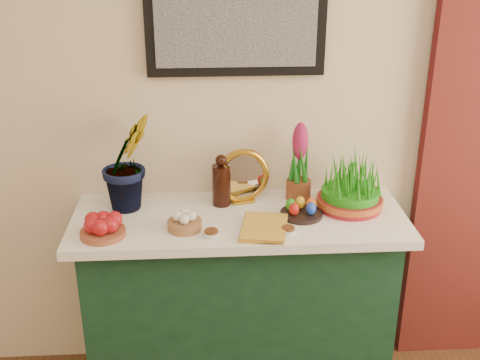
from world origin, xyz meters
name	(u,v)px	position (x,y,z in m)	size (l,w,h in m)	color
sideboard	(239,307)	(-0.02, 2.00, 0.42)	(1.30, 0.45, 0.85)	#163D25
tablecloth	(239,219)	(-0.02, 2.00, 0.87)	(1.40, 0.55, 0.04)	white
hyacinth_green	(127,147)	(-0.48, 2.11, 1.17)	(0.28, 0.23, 0.55)	#186E18
apple_bowl	(102,227)	(-0.57, 1.85, 0.93)	(0.22, 0.22, 0.09)	brown
garlic_basket	(185,222)	(-0.25, 1.89, 0.92)	(0.18, 0.18, 0.08)	#95623C
vinegar_cruet	(221,183)	(-0.09, 2.11, 0.99)	(0.08, 0.08, 0.23)	black
mirror	(243,177)	(0.00, 2.14, 1.01)	(0.25, 0.11, 0.24)	#B88926
book	(242,226)	(-0.02, 1.87, 0.91)	(0.16, 0.24, 0.03)	gold
spice_dish_left	(211,233)	(-0.14, 1.82, 0.90)	(0.07, 0.07, 0.03)	silver
spice_dish_right	(288,230)	(0.16, 1.83, 0.90)	(0.06, 0.06, 0.03)	silver
egg_plate	(301,210)	(0.24, 1.98, 0.92)	(0.21, 0.21, 0.07)	black
hyacinth_pink	(299,165)	(0.25, 2.15, 1.05)	(0.11, 0.11, 0.36)	brown
wheatgrass_sabzeh	(351,186)	(0.45, 2.04, 0.99)	(0.28, 0.28, 0.23)	maroon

